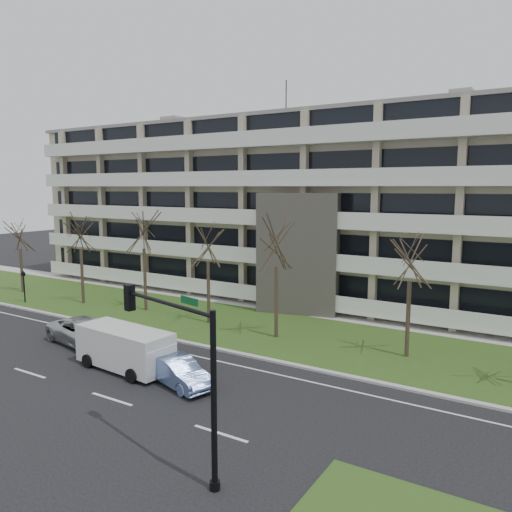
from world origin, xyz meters
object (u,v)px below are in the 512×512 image
Objects in this scene: traffic_signal at (181,358)px; pedestrian_signal at (24,282)px; blue_sedan at (179,372)px; silver_pickup at (85,332)px; white_van at (126,345)px.

pedestrian_signal is at bearing 169.92° from traffic_signal.
blue_sedan is 23.01m from pedestrian_signal.
pedestrian_signal reaches higher than silver_pickup.
silver_pickup is 5.54m from white_van.
traffic_signal is 2.25× the size of pedestrian_signal.
silver_pickup reaches higher than blue_sedan.
white_van is (-3.74, 0.22, 0.62)m from blue_sedan.
white_van is 10.50m from traffic_signal.
pedestrian_signal reaches higher than white_van.
pedestrian_signal is at bearing 80.79° from silver_pickup.
traffic_signal reaches higher than pedestrian_signal.
silver_pickup is 0.97× the size of white_van.
blue_sedan is 1.54× the size of pedestrian_signal.
blue_sedan is at bearing 1.30° from white_van.
blue_sedan is at bearing -26.59° from pedestrian_signal.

